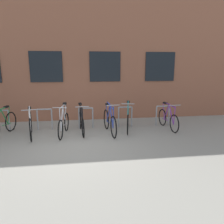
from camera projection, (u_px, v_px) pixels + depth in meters
ground_plane at (76, 147)px, 6.32m from camera, size 42.00×42.00×0.00m
storefront_building at (77, 45)px, 11.70m from camera, size 28.00×6.26×6.79m
bike_rack at (86, 116)px, 8.10m from camera, size 6.56×0.05×0.79m
bicycle_green at (2, 124)px, 7.31m from camera, size 0.53×1.72×0.97m
bicycle_blue at (110, 122)px, 7.57m from camera, size 0.44×1.81×1.11m
bicycle_silver at (64, 124)px, 7.38m from camera, size 0.44×1.65×1.08m
bicycle_teal at (128, 120)px, 7.88m from camera, size 0.51×1.63×1.09m
bicycle_white at (31, 124)px, 7.22m from camera, size 0.52×1.76×1.02m
bicycle_black at (81, 122)px, 7.62m from camera, size 0.44×1.69×1.05m
bicycle_purple at (168, 119)px, 8.09m from camera, size 0.44×1.64×1.00m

